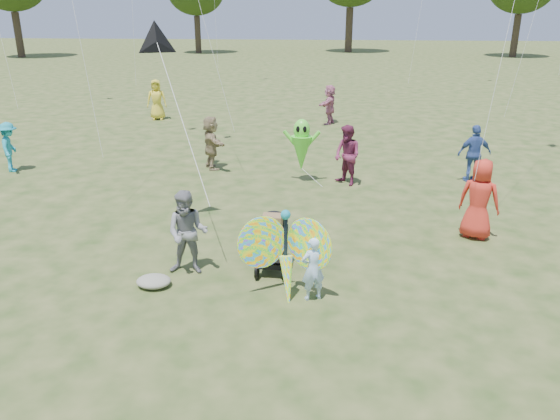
% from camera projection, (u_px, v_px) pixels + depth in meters
% --- Properties ---
extents(ground, '(160.00, 160.00, 0.00)m').
position_uv_depth(ground, '(283.00, 307.00, 8.71)').
color(ground, '#51592B').
rests_on(ground, ground).
extents(child_girl, '(0.47, 0.41, 1.10)m').
position_uv_depth(child_girl, '(313.00, 269.00, 8.78)').
color(child_girl, '#B4D6FF').
rests_on(child_girl, ground).
extents(adult_man, '(0.75, 0.59, 1.54)m').
position_uv_depth(adult_man, '(188.00, 233.00, 9.60)').
color(adult_man, gray).
rests_on(adult_man, ground).
extents(grey_bag, '(0.59, 0.49, 0.19)m').
position_uv_depth(grey_bag, '(154.00, 281.00, 9.34)').
color(grey_bag, gray).
rests_on(grey_bag, ground).
extents(crowd_a, '(0.97, 0.83, 1.67)m').
position_uv_depth(crowd_a, '(479.00, 199.00, 11.10)').
color(crowd_a, red).
rests_on(crowd_a, ground).
extents(crowd_c, '(0.97, 0.54, 1.57)m').
position_uv_depth(crowd_c, '(474.00, 154.00, 14.80)').
color(crowd_c, '#39559D').
rests_on(crowd_c, ground).
extents(crowd_d, '(1.07, 1.51, 1.57)m').
position_uv_depth(crowd_d, '(211.00, 143.00, 16.01)').
color(crowd_d, '#9A855F').
rests_on(crowd_d, ground).
extents(crowd_e, '(0.98, 0.99, 1.61)m').
position_uv_depth(crowd_e, '(347.00, 155.00, 14.53)').
color(crowd_e, '#752749').
rests_on(crowd_e, ground).
extents(crowd_g, '(0.92, 0.69, 1.69)m').
position_uv_depth(crowd_g, '(157.00, 100.00, 23.17)').
color(crowd_g, yellow).
rests_on(crowd_g, ground).
extents(crowd_i, '(0.83, 1.06, 1.44)m').
position_uv_depth(crowd_i, '(10.00, 147.00, 15.76)').
color(crowd_i, teal).
rests_on(crowd_i, ground).
extents(crowd_j, '(0.89, 1.55, 1.59)m').
position_uv_depth(crowd_j, '(330.00, 104.00, 22.32)').
color(crowd_j, '#C36F8F').
rests_on(crowd_j, ground).
extents(jogging_stroller, '(0.54, 1.06, 1.09)m').
position_uv_depth(jogging_stroller, '(273.00, 238.00, 9.78)').
color(jogging_stroller, black).
rests_on(jogging_stroller, ground).
extents(butterfly_kite, '(1.74, 0.75, 1.71)m').
position_uv_depth(butterfly_kite, '(286.00, 255.00, 8.78)').
color(butterfly_kite, red).
rests_on(butterfly_kite, ground).
extents(delta_kite_rig, '(1.82, 2.27, 3.05)m').
position_uv_depth(delta_kite_rig, '(157.00, 43.00, 10.51)').
color(delta_kite_rig, black).
rests_on(delta_kite_rig, ground).
extents(alien_kite, '(1.12, 0.69, 1.74)m').
position_uv_depth(alien_kite, '(301.00, 147.00, 14.69)').
color(alien_kite, '#5EEE38').
rests_on(alien_kite, ground).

